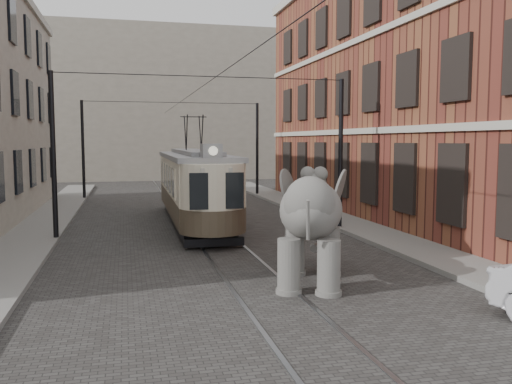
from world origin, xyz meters
name	(u,v)px	position (x,y,z in m)	size (l,w,h in m)	color
ground	(246,272)	(0.00, 0.00, 0.00)	(120.00, 120.00, 0.00)	#3B3836
tram_rails	(246,271)	(0.00, 0.00, 0.01)	(1.54, 80.00, 0.02)	slate
sidewalk_right	(441,258)	(6.00, 0.00, 0.07)	(2.00, 60.00, 0.15)	slate
brick_building	(432,89)	(11.00, 9.00, 6.00)	(8.00, 26.00, 12.00)	maroon
distant_block	(157,106)	(0.00, 40.00, 7.00)	(28.00, 10.00, 14.00)	gray
catenary	(210,157)	(-0.20, 5.00, 3.00)	(11.00, 30.20, 6.00)	black
tram	(194,170)	(-0.28, 9.01, 2.32)	(2.41, 11.68, 4.64)	beige
elephant	(311,227)	(1.29, -1.62, 1.45)	(2.60, 4.72, 2.89)	#65635D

